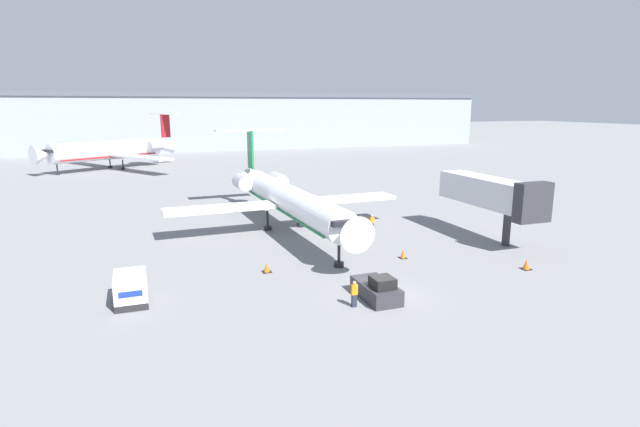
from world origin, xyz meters
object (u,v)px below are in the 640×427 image
at_px(airplane_main, 286,197).
at_px(worker_near_tug, 354,293).
at_px(traffic_cone_right, 403,254).
at_px(traffic_cone_mid, 526,264).
at_px(luggage_cart, 131,289).
at_px(jet_bridge, 491,193).
at_px(worker_by_wing, 372,222).
at_px(traffic_cone_left, 267,268).
at_px(airplane_parked_far_left, 111,150).
at_px(pushback_tug, 376,289).

xyz_separation_m(airplane_main, worker_near_tug, (-1.66, -20.67, -2.50)).
bearing_deg(worker_near_tug, traffic_cone_right, 44.79).
distance_m(traffic_cone_right, traffic_cone_mid, 9.57).
relative_size(luggage_cart, jet_bridge, 0.26).
height_order(luggage_cart, traffic_cone_right, luggage_cart).
bearing_deg(worker_by_wing, traffic_cone_left, -146.16).
relative_size(traffic_cone_right, airplane_parked_far_left, 0.02).
bearing_deg(worker_by_wing, airplane_parked_far_left, 112.74).
height_order(worker_by_wing, jet_bridge, jet_bridge).
xyz_separation_m(airplane_main, jet_bridge, (17.06, -10.10, 1.06)).
relative_size(traffic_cone_mid, jet_bridge, 0.07).
bearing_deg(traffic_cone_left, airplane_main, 66.99).
xyz_separation_m(airplane_main, traffic_cone_right, (6.36, -12.70, -3.02)).
xyz_separation_m(worker_near_tug, worker_by_wing, (9.76, 17.36, -0.05)).
height_order(airplane_main, jet_bridge, airplane_main).
bearing_deg(airplane_main, airplane_parked_far_left, 107.07).
bearing_deg(jet_bridge, worker_near_tug, -150.57).
bearing_deg(airplane_parked_far_left, traffic_cone_mid, -67.63).
bearing_deg(traffic_cone_mid, traffic_cone_right, 142.11).
bearing_deg(airplane_main, luggage_cart, -134.61).
xyz_separation_m(pushback_tug, airplane_parked_far_left, (-18.67, 79.82, 3.15)).
bearing_deg(luggage_cart, worker_near_tug, -22.89).
xyz_separation_m(traffic_cone_left, traffic_cone_mid, (19.10, -6.37, 0.04)).
height_order(luggage_cart, traffic_cone_mid, luggage_cart).
relative_size(pushback_tug, worker_by_wing, 2.50).
relative_size(worker_near_tug, traffic_cone_right, 2.16).
bearing_deg(airplane_parked_far_left, worker_near_tug, -78.27).
bearing_deg(airplane_parked_far_left, luggage_cart, -87.32).
bearing_deg(traffic_cone_mid, worker_by_wing, 110.85).
bearing_deg(airplane_parked_far_left, traffic_cone_right, -71.17).
xyz_separation_m(pushback_tug, traffic_cone_left, (-5.46, 7.70, -0.28)).
xyz_separation_m(worker_by_wing, traffic_cone_mid, (5.82, -15.27, -0.45)).
height_order(traffic_cone_left, jet_bridge, jet_bridge).
xyz_separation_m(worker_near_tug, airplane_parked_far_left, (-16.73, 80.58, 2.89)).
bearing_deg(jet_bridge, airplane_parked_far_left, 116.86).
distance_m(luggage_cart, traffic_cone_left, 10.13).
relative_size(worker_by_wing, traffic_cone_left, 2.19).
bearing_deg(traffic_cone_left, luggage_cart, -163.49).
distance_m(worker_near_tug, traffic_cone_right, 11.32).
bearing_deg(worker_by_wing, airplane_main, 157.80).
height_order(worker_near_tug, traffic_cone_mid, worker_near_tug).
bearing_deg(pushback_tug, airplane_main, 90.79).
height_order(pushback_tug, traffic_cone_left, pushback_tug).
bearing_deg(airplane_main, worker_by_wing, -22.20).
bearing_deg(traffic_cone_mid, jet_bridge, 69.63).
xyz_separation_m(pushback_tug, traffic_cone_right, (6.09, 7.21, -0.26)).
bearing_deg(luggage_cart, airplane_main, 45.39).
relative_size(airplane_main, luggage_cart, 9.61).
height_order(airplane_main, airplane_parked_far_left, airplane_parked_far_left).
bearing_deg(airplane_main, pushback_tug, -89.21).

